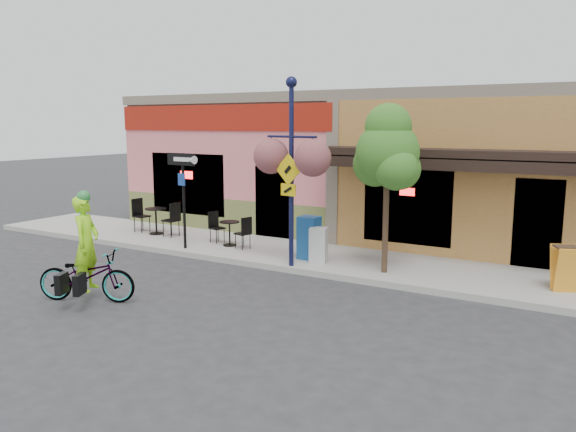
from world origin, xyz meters
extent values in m
plane|color=#2D2D30|center=(0.00, 0.00, 0.00)|extent=(90.00, 90.00, 0.00)
cube|color=#9E9B93|center=(0.00, 2.00, 0.07)|extent=(24.00, 3.00, 0.15)
cube|color=#A8A59E|center=(0.00, 0.55, 0.07)|extent=(24.00, 0.12, 0.15)
imported|color=maroon|center=(-3.20, -3.43, 0.53)|extent=(2.13, 1.45, 1.06)
imported|color=#A1FF1A|center=(-3.15, -3.43, 0.96)|extent=(0.70, 0.82, 1.91)
camera|label=1|loc=(5.86, -10.88, 3.58)|focal=35.00mm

